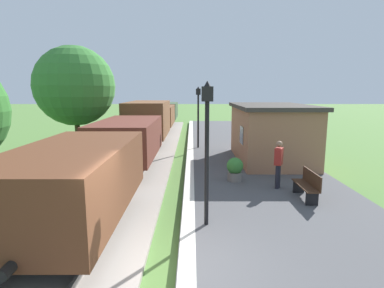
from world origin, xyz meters
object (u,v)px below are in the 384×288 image
lamp_post_far (199,106)px  tree_trackside_far (76,86)px  lamp_post_near (208,128)px  freight_train (150,125)px  person_waiting (280,163)px  potted_planter (236,169)px  bench_near_hut (309,185)px  station_hut (272,132)px

lamp_post_far → tree_trackside_far: tree_trackside_far is taller
lamp_post_near → tree_trackside_far: 11.91m
freight_train → person_waiting: bearing=-58.6°
potted_planter → tree_trackside_far: size_ratio=0.15×
freight_train → lamp_post_far: (3.27, -1.75, 1.34)m
freight_train → potted_planter: size_ratio=35.59×
potted_planter → tree_trackside_far: (-8.10, 5.71, 3.22)m
freight_train → bench_near_hut: 12.80m
freight_train → lamp_post_far: size_ratio=8.81×
bench_near_hut → potted_planter: 2.90m
freight_train → bench_near_hut: bearing=-58.8°
bench_near_hut → lamp_post_far: (-3.35, 9.18, 2.08)m
freight_train → tree_trackside_far: tree_trackside_far is taller
bench_near_hut → lamp_post_far: lamp_post_far is taller
person_waiting → lamp_post_near: (-2.70, -3.09, 1.62)m
station_hut → tree_trackside_far: bearing=168.7°
station_hut → person_waiting: size_ratio=3.39×
lamp_post_near → bench_near_hut: bearing=30.3°
potted_planter → lamp_post_near: 4.68m
bench_near_hut → freight_train: bearing=121.2°
person_waiting → station_hut: bearing=-72.3°
person_waiting → lamp_post_far: lamp_post_far is taller
freight_train → potted_planter: 10.02m
lamp_post_near → lamp_post_far: (0.00, 11.14, 0.00)m
freight_train → lamp_post_far: bearing=-28.1°
person_waiting → bench_near_hut: bearing=148.0°
station_hut → bench_near_hut: station_hut is taller
freight_train → station_hut: station_hut is taller
potted_planter → lamp_post_near: bearing=-107.8°
station_hut → lamp_post_far: size_ratio=1.57×
bench_near_hut → station_hut: bearing=88.3°
person_waiting → lamp_post_near: bearing=76.8°
person_waiting → potted_planter: bearing=-4.7°
potted_planter → lamp_post_near: (-1.28, -4.00, 2.08)m
station_hut → bench_near_hut: bearing=-91.7°
bench_near_hut → lamp_post_near: size_ratio=0.41×
station_hut → tree_trackside_far: (-10.34, 2.07, 2.29)m
potted_planter → lamp_post_far: 7.55m
lamp_post_far → station_hut: bearing=-44.8°
station_hut → lamp_post_near: 8.49m
station_hut → tree_trackside_far: 10.79m
station_hut → lamp_post_far: bearing=135.2°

